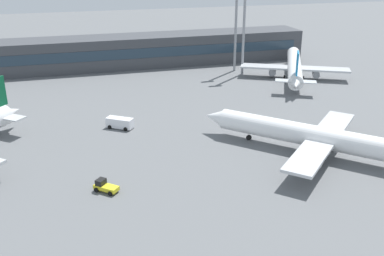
% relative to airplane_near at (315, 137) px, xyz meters
% --- Properties ---
extents(ground_plane, '(400.00, 400.00, 0.00)m').
position_rel_airplane_near_xyz_m(ground_plane, '(-22.69, 9.86, -3.15)').
color(ground_plane, slate).
extents(terminal_building, '(112.06, 12.13, 9.00)m').
position_rel_airplane_near_xyz_m(terminal_building, '(-22.69, 70.75, 1.35)').
color(terminal_building, '#3F4247').
rests_on(terminal_building, ground_plane).
extents(airplane_near, '(31.52, 32.37, 10.33)m').
position_rel_airplane_near_xyz_m(airplane_near, '(0.00, 0.00, 0.00)').
color(airplane_near, white).
rests_on(airplane_near, ground_plane).
extents(airplane_far, '(27.70, 38.25, 10.27)m').
position_rel_airplane_near_xyz_m(airplane_far, '(20.67, 45.60, -0.02)').
color(airplane_far, white).
rests_on(airplane_far, ground_plane).
extents(baggage_tug_yellow, '(3.67, 3.53, 1.75)m').
position_rel_airplane_near_xyz_m(baggage_tug_yellow, '(-35.39, -2.97, -2.35)').
color(baggage_tug_yellow, yellow).
rests_on(baggage_tug_yellow, ground_plane).
extents(service_van_white, '(5.40, 4.64, 2.08)m').
position_rel_airplane_near_xyz_m(service_van_white, '(-30.07, 20.99, -2.04)').
color(service_van_white, white).
rests_on(service_van_white, ground_plane).
extents(floodlight_tower_west, '(3.20, 0.80, 29.36)m').
position_rel_airplane_near_xyz_m(floodlight_tower_west, '(8.24, 52.39, 13.60)').
color(floodlight_tower_west, gray).
rests_on(floodlight_tower_west, ground_plane).
extents(floodlight_tower_east, '(3.20, 0.80, 29.71)m').
position_rel_airplane_near_xyz_m(floodlight_tower_east, '(7.73, 56.98, 13.79)').
color(floodlight_tower_east, gray).
rests_on(floodlight_tower_east, ground_plane).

